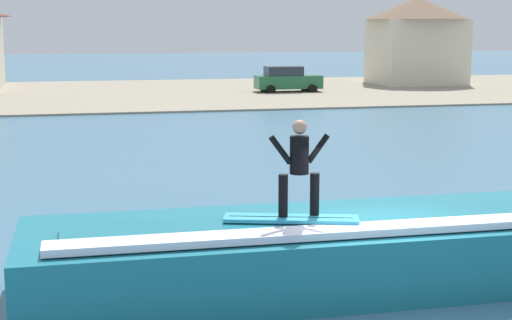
% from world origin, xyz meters
% --- Properties ---
extents(ground_plane, '(260.00, 260.00, 0.00)m').
position_xyz_m(ground_plane, '(0.00, 0.00, 0.00)').
color(ground_plane, teal).
extents(wave_crest, '(9.72, 3.14, 1.29)m').
position_xyz_m(wave_crest, '(-1.05, 0.86, 0.61)').
color(wave_crest, '#1B7285').
rests_on(wave_crest, ground_plane).
extents(surfboard, '(2.30, 1.14, 0.06)m').
position_xyz_m(surfboard, '(-1.41, 0.50, 1.32)').
color(surfboard, '#33A5CC').
rests_on(surfboard, wave_crest).
extents(surfer, '(1.05, 0.32, 1.63)m').
position_xyz_m(surfer, '(-1.26, 0.56, 2.25)').
color(surfer, black).
rests_on(surfer, surfboard).
extents(shoreline_bank, '(120.00, 25.45, 0.10)m').
position_xyz_m(shoreline_bank, '(0.00, 42.12, 0.05)').
color(shoreline_bank, gray).
rests_on(shoreline_bank, ground_plane).
extents(car_far_shore, '(4.56, 2.06, 1.86)m').
position_xyz_m(car_far_shore, '(9.42, 40.40, 0.95)').
color(car_far_shore, '#23663D').
rests_on(car_far_shore, ground_plane).
extents(house_gabled_white, '(8.07, 8.07, 6.88)m').
position_xyz_m(house_gabled_white, '(21.36, 45.49, 3.84)').
color(house_gabled_white, beige).
rests_on(house_gabled_white, ground_plane).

